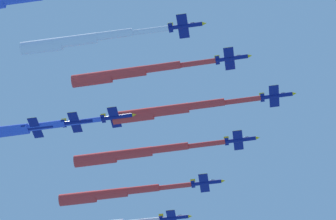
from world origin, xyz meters
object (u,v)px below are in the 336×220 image
(jet_starboard_inner, at_px, (127,73))
(jet_port_inner, at_px, (132,154))
(jet_starboard_mid, at_px, (78,41))
(jet_port_mid, at_px, (110,194))
(jet_lead, at_px, (169,110))
(jet_trail_port, at_px, (9,132))

(jet_starboard_inner, bearing_deg, jet_port_inner, -59.41)
(jet_port_inner, relative_size, jet_starboard_mid, 1.09)
(jet_port_inner, relative_size, jet_port_mid, 1.09)
(jet_port_mid, bearing_deg, jet_starboard_mid, 114.51)
(jet_lead, bearing_deg, jet_port_mid, -25.02)
(jet_starboard_inner, distance_m, jet_starboard_mid, 17.11)
(jet_starboard_inner, relative_size, jet_port_mid, 1.02)
(jet_port_mid, height_order, jet_starboard_mid, jet_port_mid)
(jet_port_inner, relative_size, jet_trail_port, 1.01)
(jet_starboard_inner, bearing_deg, jet_trail_port, 5.38)
(jet_port_mid, xyz_separation_m, jet_starboard_mid, (-20.52, 44.99, -0.81))
(jet_lead, xyz_separation_m, jet_starboard_mid, (8.56, 31.42, -2.42))
(jet_starboard_mid, xyz_separation_m, jet_trail_port, (32.83, -12.55, 1.20))
(jet_port_inner, height_order, jet_starboard_mid, jet_port_inner)
(jet_lead, xyz_separation_m, jet_trail_port, (41.39, 18.87, -1.22))
(jet_port_inner, xyz_separation_m, jet_starboard_inner, (-12.61, 21.32, 1.68))
(jet_port_mid, distance_m, jet_trail_port, 34.71)
(jet_lead, height_order, jet_port_inner, jet_lead)
(jet_lead, bearing_deg, jet_starboard_mid, 74.76)
(jet_starboard_inner, height_order, jet_trail_port, jet_starboard_inner)
(jet_port_inner, bearing_deg, jet_starboard_inner, 120.59)
(jet_lead, distance_m, jet_starboard_mid, 32.66)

